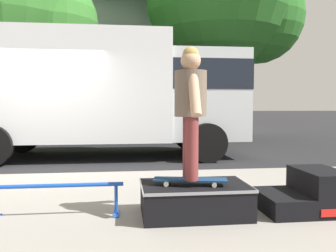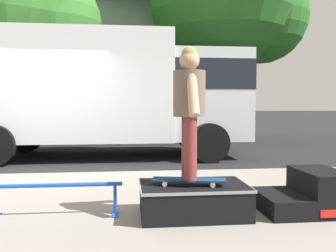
{
  "view_description": "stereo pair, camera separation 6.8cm",
  "coord_description": "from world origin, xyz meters",
  "px_view_note": "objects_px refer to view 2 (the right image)",
  "views": [
    {
      "loc": [
        1.67,
        -6.88,
        1.31
      ],
      "look_at": [
        2.25,
        -2.21,
        1.04
      ],
      "focal_mm": 38.06,
      "sensor_mm": 36.0,
      "label": 1
    },
    {
      "loc": [
        1.74,
        -6.89,
        1.31
      ],
      "look_at": [
        2.25,
        -2.21,
        1.04
      ],
      "focal_mm": 38.06,
      "sensor_mm": 36.0,
      "label": 2
    }
  ],
  "objects_px": {
    "skate_box": "(193,198)",
    "skater_kid": "(189,102)",
    "kicker_ramp": "(308,194)",
    "skateboard": "(189,180)",
    "grind_rail": "(56,192)",
    "street_tree_neighbour": "(230,2)",
    "street_tree_main": "(19,8)",
    "box_truck": "(109,90)"
  },
  "relations": [
    {
      "from": "skater_kid",
      "to": "skateboard",
      "type": "bearing_deg",
      "value": 90.0
    },
    {
      "from": "skater_kid",
      "to": "skate_box",
      "type": "bearing_deg",
      "value": 42.88
    },
    {
      "from": "kicker_ramp",
      "to": "skateboard",
      "type": "relative_size",
      "value": 1.14
    },
    {
      "from": "grind_rail",
      "to": "street_tree_main",
      "type": "distance_m",
      "value": 10.32
    },
    {
      "from": "street_tree_neighbour",
      "to": "skate_box",
      "type": "bearing_deg",
      "value": -107.99
    },
    {
      "from": "grind_rail",
      "to": "skater_kid",
      "type": "bearing_deg",
      "value": -7.41
    },
    {
      "from": "street_tree_neighbour",
      "to": "kicker_ramp",
      "type": "bearing_deg",
      "value": -101.0
    },
    {
      "from": "grind_rail",
      "to": "street_tree_neighbour",
      "type": "xyz_separation_m",
      "value": [
        4.73,
        9.89,
        4.95
      ]
    },
    {
      "from": "grind_rail",
      "to": "box_truck",
      "type": "relative_size",
      "value": 0.21
    },
    {
      "from": "kicker_ramp",
      "to": "grind_rail",
      "type": "relative_size",
      "value": 0.64
    },
    {
      "from": "skateboard",
      "to": "skater_kid",
      "type": "height_order",
      "value": "skater_kid"
    },
    {
      "from": "street_tree_main",
      "to": "street_tree_neighbour",
      "type": "distance_m",
      "value": 7.74
    },
    {
      "from": "grind_rail",
      "to": "street_tree_main",
      "type": "bearing_deg",
      "value": 108.07
    },
    {
      "from": "box_truck",
      "to": "street_tree_main",
      "type": "xyz_separation_m",
      "value": [
        -3.2,
        3.74,
        2.92
      ]
    },
    {
      "from": "skateboard",
      "to": "skate_box",
      "type": "bearing_deg",
      "value": 42.88
    },
    {
      "from": "skater_kid",
      "to": "box_truck",
      "type": "xyz_separation_m",
      "value": [
        -1.13,
        5.4,
        0.35
      ]
    },
    {
      "from": "kicker_ramp",
      "to": "box_truck",
      "type": "relative_size",
      "value": 0.13
    },
    {
      "from": "skater_kid",
      "to": "street_tree_neighbour",
      "type": "bearing_deg",
      "value": 71.8
    },
    {
      "from": "skater_kid",
      "to": "street_tree_neighbour",
      "type": "distance_m",
      "value": 11.32
    },
    {
      "from": "kicker_ramp",
      "to": "street_tree_main",
      "type": "relative_size",
      "value": 0.12
    },
    {
      "from": "skater_kid",
      "to": "street_tree_main",
      "type": "distance_m",
      "value": 10.63
    },
    {
      "from": "street_tree_neighbour",
      "to": "box_truck",
      "type": "bearing_deg",
      "value": -133.56
    },
    {
      "from": "skateboard",
      "to": "box_truck",
      "type": "relative_size",
      "value": 0.12
    },
    {
      "from": "box_truck",
      "to": "grind_rail",
      "type": "bearing_deg",
      "value": -93.14
    },
    {
      "from": "skater_kid",
      "to": "box_truck",
      "type": "relative_size",
      "value": 0.2
    },
    {
      "from": "skate_box",
      "to": "kicker_ramp",
      "type": "height_order",
      "value": "kicker_ramp"
    },
    {
      "from": "street_tree_main",
      "to": "box_truck",
      "type": "bearing_deg",
      "value": -49.38
    },
    {
      "from": "skateboard",
      "to": "kicker_ramp",
      "type": "bearing_deg",
      "value": 2.23
    },
    {
      "from": "street_tree_main",
      "to": "street_tree_neighbour",
      "type": "bearing_deg",
      "value": 6.99
    },
    {
      "from": "skateboard",
      "to": "street_tree_main",
      "type": "height_order",
      "value": "street_tree_main"
    },
    {
      "from": "skate_box",
      "to": "street_tree_neighbour",
      "type": "relative_size",
      "value": 0.14
    },
    {
      "from": "skateboard",
      "to": "box_truck",
      "type": "xyz_separation_m",
      "value": [
        -1.13,
        5.4,
        1.18
      ]
    },
    {
      "from": "kicker_ramp",
      "to": "street_tree_neighbour",
      "type": "xyz_separation_m",
      "value": [
        1.95,
        10.02,
        5.02
      ]
    },
    {
      "from": "skate_box",
      "to": "skater_kid",
      "type": "height_order",
      "value": "skater_kid"
    },
    {
      "from": "grind_rail",
      "to": "skater_kid",
      "type": "distance_m",
      "value": 1.73
    },
    {
      "from": "skater_kid",
      "to": "street_tree_neighbour",
      "type": "relative_size",
      "value": 0.17
    },
    {
      "from": "skate_box",
      "to": "street_tree_neighbour",
      "type": "distance_m",
      "value": 11.67
    },
    {
      "from": "kicker_ramp",
      "to": "skater_kid",
      "type": "relative_size",
      "value": 0.66
    },
    {
      "from": "skate_box",
      "to": "skateboard",
      "type": "xyz_separation_m",
      "value": [
        -0.06,
        -0.05,
        0.21
      ]
    },
    {
      "from": "skate_box",
      "to": "street_tree_main",
      "type": "xyz_separation_m",
      "value": [
        -4.4,
        9.08,
        4.32
      ]
    },
    {
      "from": "skate_box",
      "to": "grind_rail",
      "type": "distance_m",
      "value": 1.49
    },
    {
      "from": "skate_box",
      "to": "kicker_ramp",
      "type": "bearing_deg",
      "value": -0.02
    }
  ]
}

